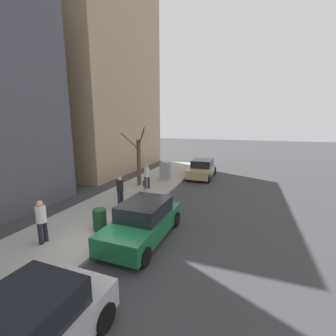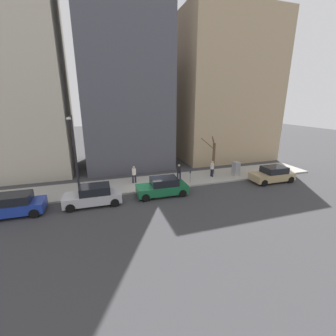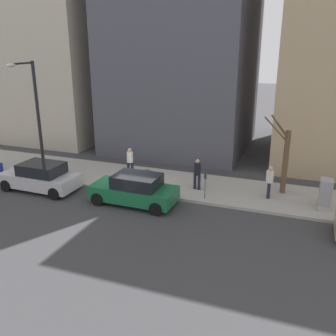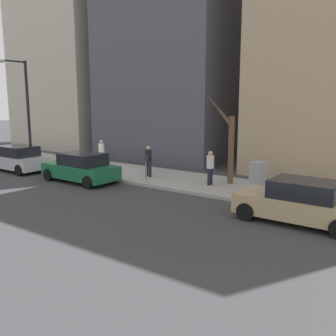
# 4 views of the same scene
# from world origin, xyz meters

# --- Properties ---
(ground_plane) EXTENTS (120.00, 120.00, 0.00)m
(ground_plane) POSITION_xyz_m (0.00, 0.00, 0.00)
(ground_plane) COLOR #38383A
(sidewalk) EXTENTS (4.00, 36.00, 0.15)m
(sidewalk) POSITION_xyz_m (2.00, 0.00, 0.07)
(sidewalk) COLOR #9E9B93
(sidewalk) RESTS_ON ground
(parked_car_tan) EXTENTS (1.95, 4.21, 1.52)m
(parked_car_tan) POSITION_xyz_m (-1.13, -11.95, 0.74)
(parked_car_tan) COLOR tan
(parked_car_tan) RESTS_ON ground
(parked_car_green) EXTENTS (1.98, 4.23, 1.52)m
(parked_car_green) POSITION_xyz_m (-1.03, -0.71, 0.74)
(parked_car_green) COLOR #196038
(parked_car_green) RESTS_ON ground
(parked_car_silver) EXTENTS (1.97, 4.22, 1.52)m
(parked_car_silver) POSITION_xyz_m (-1.13, 4.81, 0.74)
(parked_car_silver) COLOR #B7B7BC
(parked_car_silver) RESTS_ON ground
(parking_meter) EXTENTS (0.14, 0.10, 1.35)m
(parking_meter) POSITION_xyz_m (0.45, -3.87, 0.98)
(parking_meter) COLOR slate
(parking_meter) RESTS_ON sidewalk
(utility_box) EXTENTS (0.83, 0.61, 1.43)m
(utility_box) POSITION_xyz_m (1.30, -9.43, 0.85)
(utility_box) COLOR #A8A399
(utility_box) RESTS_ON sidewalk
(streetlamp) EXTENTS (1.97, 0.32, 6.50)m
(streetlamp) POSITION_xyz_m (0.28, 5.90, 4.02)
(streetlamp) COLOR black
(streetlamp) RESTS_ON sidewalk
(bare_tree) EXTENTS (1.57, 1.42, 4.22)m
(bare_tree) POSITION_xyz_m (2.58, -7.41, 1.99)
(bare_tree) COLOR brown
(bare_tree) RESTS_ON sidewalk
(trash_bin) EXTENTS (0.56, 0.56, 0.90)m
(trash_bin) POSITION_xyz_m (0.90, -0.49, 0.60)
(trash_bin) COLOR #14381E
(trash_bin) RESTS_ON sidewalk
(pedestrian_near_meter) EXTENTS (0.40, 0.36, 1.66)m
(pedestrian_near_meter) POSITION_xyz_m (1.69, -6.84, 1.09)
(pedestrian_near_meter) COLOR #1E1E2D
(pedestrian_near_meter) RESTS_ON sidewalk
(pedestrian_midblock) EXTENTS (0.36, 0.40, 1.66)m
(pedestrian_midblock) POSITION_xyz_m (1.53, -3.15, 1.09)
(pedestrian_midblock) COLOR #1E1E2D
(pedestrian_midblock) RESTS_ON sidewalk
(pedestrian_far_corner) EXTENTS (0.36, 0.40, 1.66)m
(pedestrian_far_corner) POSITION_xyz_m (2.25, 1.12, 1.09)
(pedestrian_far_corner) COLOR #1E1E2D
(pedestrian_far_corner) RESTS_ON sidewalk
(office_tower_right) EXTENTS (9.32, 9.32, 21.36)m
(office_tower_right) POSITION_xyz_m (10.16, 11.54, 10.68)
(office_tower_right) COLOR #BCB29E
(office_tower_right) RESTS_ON ground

